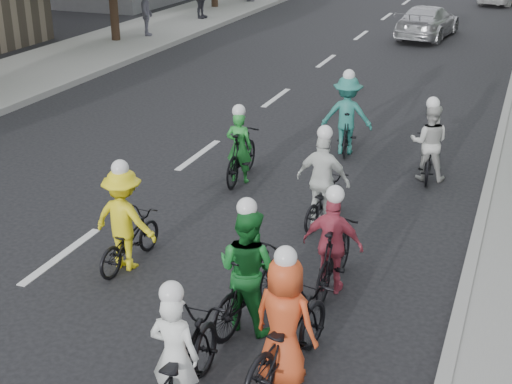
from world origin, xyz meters
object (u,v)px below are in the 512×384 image
Objects in this scene: cyclist_3 at (334,251)px; cyclist_4 at (286,332)px; cyclist_2 at (126,227)px; spectator_0 at (148,10)px; cyclist_1 at (249,278)px; cyclist_5 at (241,153)px; cyclist_6 at (429,150)px; cyclist_0 at (179,366)px; cyclist_8 at (323,190)px; cyclist_7 at (347,120)px; follow_car_lead at (428,22)px.

cyclist_3 is 0.84× the size of cyclist_4.
cyclist_2 is 18.25m from spectator_0.
cyclist_5 is (-2.04, 4.68, -0.12)m from cyclist_1.
cyclist_6 is at bearing -96.03° from cyclist_3.
cyclist_3 is (0.86, 3.12, 0.03)m from cyclist_0.
cyclist_8 is (-1.34, -2.78, 0.02)m from cyclist_6.
cyclist_3 is 0.96× the size of cyclist_5.
cyclist_8 is at bearing -128.76° from cyclist_2.
cyclist_0 is 8.90m from cyclist_7.
cyclist_2 is 3.45m from cyclist_8.
cyclist_2 is 3.89m from cyclist_5.
cyclist_1 is at bearing 98.94° from follow_car_lead.
spectator_0 reaches higher than cyclist_2.
cyclist_7 is 14.33m from spectator_0.
follow_car_lead is (-0.99, 17.81, 0.00)m from cyclist_8.
cyclist_5 is at bearing -52.81° from cyclist_4.
cyclist_2 is 0.94× the size of cyclist_7.
spectator_0 is (-10.85, 18.74, 0.54)m from cyclist_0.
cyclist_0 is at bearing 83.28° from cyclist_7.
cyclist_3 is 0.90× the size of cyclist_7.
cyclist_4 is at bearing 155.63° from cyclist_2.
cyclist_0 is at bearing 96.86° from cyclist_8.
cyclist_8 is at bearing -69.51° from cyclist_4.
cyclist_7 reaches higher than cyclist_0.
spectator_0 reaches higher than cyclist_7.
cyclist_1 reaches higher than cyclist_2.
cyclist_6 is at bearing -92.10° from cyclist_1.
cyclist_2 reaches higher than follow_car_lead.
cyclist_7 is at bearing -126.53° from cyclist_5.
spectator_0 is at bearing -46.58° from cyclist_4.
cyclist_4 is at bearing 100.94° from follow_car_lead.
cyclist_3 is at bearing -79.24° from cyclist_4.
cyclist_7 is (-0.52, 7.04, 0.03)m from cyclist_1.
cyclist_0 is at bearing -173.53° from spectator_0.
cyclist_8 reaches higher than follow_car_lead.
cyclist_6 is (3.42, 1.44, 0.02)m from cyclist_5.
cyclist_1 is 5.11m from cyclist_5.
cyclist_1 is 0.43× the size of follow_car_lead.
cyclist_6 is at bearing 144.78° from cyclist_7.
cyclist_4 is (0.81, -0.87, -0.08)m from cyclist_1.
cyclist_4 reaches higher than cyclist_6.
cyclist_4 is 8.02m from cyclist_7.
cyclist_8 is 0.93× the size of spectator_0.
cyclist_0 is 1.12× the size of cyclist_8.
follow_car_lead is at bearing -89.87° from cyclist_2.
follow_car_lead is at bearing -97.84° from cyclist_7.
cyclist_0 is at bearing 133.98° from cyclist_2.
spectator_0 is (-12.30, 10.77, 0.51)m from cyclist_6.
cyclist_4 is 1.08× the size of cyclist_7.
follow_car_lead is (1.35, 20.34, -0.03)m from cyclist_2.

